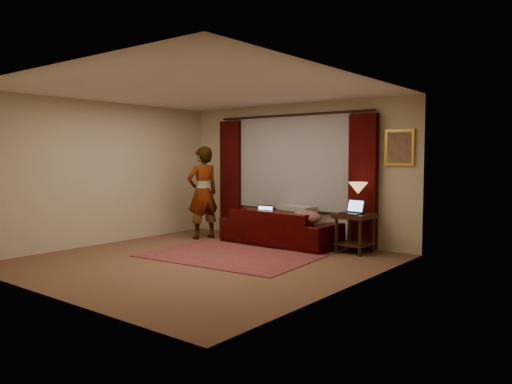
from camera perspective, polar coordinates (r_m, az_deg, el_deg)
floor at (r=7.78m, az=-6.12°, el=-7.86°), size 5.00×5.00×0.01m
ceiling at (r=7.68m, az=-6.27°, el=11.52°), size 5.00×5.00×0.02m
wall_back at (r=9.56m, az=4.36°, el=2.25°), size 5.00×0.02×2.60m
wall_front at (r=6.10m, az=-22.90°, el=0.93°), size 5.00×0.02×2.60m
wall_left at (r=9.54m, az=-16.98°, el=2.08°), size 0.02×5.00×2.60m
wall_right at (r=6.13m, az=10.71°, el=1.19°), size 0.02×5.00×2.60m
sheer_curtain at (r=9.51m, az=4.17°, el=3.45°), size 2.50×0.05×1.80m
drape_left at (r=10.40m, az=-2.86°, el=1.74°), size 0.50×0.14×2.30m
drape_right at (r=8.72m, az=12.16°, el=1.21°), size 0.50×0.14×2.30m
curtain_rod at (r=9.50m, az=4.02°, el=8.76°), size 0.04×0.04×3.40m
picture_frame at (r=8.54m, az=16.08°, el=4.91°), size 0.50×0.04×0.60m
sofa at (r=9.09m, az=2.74°, el=-3.22°), size 2.26×1.03×0.90m
throw_blanket at (r=9.15m, az=4.70°, el=-0.32°), size 0.86×0.52×0.09m
clothing_pile at (r=8.53m, az=5.76°, el=-2.94°), size 0.63×0.55×0.23m
laptop_sofa at (r=9.13m, az=0.69°, el=-2.39°), size 0.38×0.41×0.25m
area_rug at (r=8.10m, az=-3.07°, el=-7.29°), size 2.81×2.00×0.01m
end_table at (r=8.46m, az=11.22°, el=-4.65°), size 0.60×0.60×0.66m
tiffany_lamp at (r=8.46m, az=11.58°, el=-0.64°), size 0.40×0.40×0.52m
laptop_table at (r=8.29m, az=10.83°, el=-1.68°), size 0.39×0.42×0.24m
person at (r=9.76m, az=-6.11°, el=-0.09°), size 0.66×0.66×1.80m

